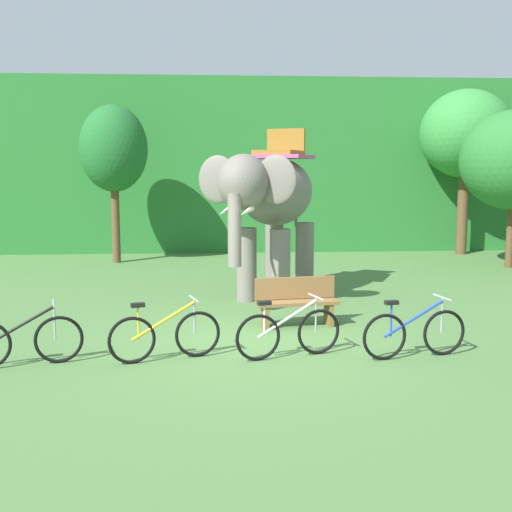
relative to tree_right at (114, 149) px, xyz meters
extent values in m
plane|color=#4C753D|center=(3.65, -9.38, -3.45)|extent=(80.00, 80.00, 0.00)
cube|color=#28702D|center=(3.65, 5.05, -0.47)|extent=(36.00, 6.00, 5.96)
cylinder|color=brown|center=(0.00, 0.00, -2.30)|extent=(0.25, 0.25, 2.31)
ellipsoid|color=#1E6028|center=(0.00, 0.00, 0.03)|extent=(2.04, 2.04, 2.61)
cylinder|color=brown|center=(11.40, 1.22, -2.09)|extent=(0.35, 0.35, 2.72)
ellipsoid|color=#338438|center=(11.40, 1.22, 0.58)|extent=(3.02, 3.02, 2.91)
cylinder|color=brown|center=(11.64, -1.79, -2.53)|extent=(0.23, 0.23, 1.84)
ellipsoid|color=slate|center=(4.42, -5.40, -1.10)|extent=(2.50, 3.22, 1.50)
cylinder|color=slate|center=(4.38, -6.38, -2.65)|extent=(0.44, 0.44, 1.60)
cylinder|color=slate|center=(3.69, -6.05, -2.65)|extent=(0.44, 0.44, 1.60)
cylinder|color=slate|center=(5.15, -4.75, -2.65)|extent=(0.44, 0.44, 1.60)
cylinder|color=slate|center=(4.45, -4.42, -2.65)|extent=(0.44, 0.44, 1.60)
ellipsoid|color=slate|center=(3.57, -7.21, -0.85)|extent=(1.37, 1.42, 1.10)
ellipsoid|color=slate|center=(4.19, -7.34, -0.80)|extent=(0.83, 0.50, 0.96)
ellipsoid|color=slate|center=(3.07, -6.81, -0.80)|extent=(0.83, 0.50, 0.96)
cylinder|color=slate|center=(3.38, -7.62, -1.75)|extent=(0.26, 0.26, 1.40)
cone|color=beige|center=(3.60, -7.67, -1.40)|extent=(0.35, 0.56, 0.21)
cone|color=beige|center=(3.20, -7.48, -1.40)|extent=(0.35, 0.56, 0.21)
cube|color=#BF4C8C|center=(4.46, -5.31, -0.32)|extent=(1.76, 1.74, 0.08)
cube|color=olive|center=(4.46, -5.31, -0.23)|extent=(1.28, 1.38, 0.10)
cube|color=olive|center=(4.67, -4.86, 0.05)|extent=(0.86, 0.47, 0.56)
cylinder|color=slate|center=(5.02, -4.12, -1.55)|extent=(0.08, 0.08, 0.90)
torus|color=black|center=(0.68, -10.37, -3.10)|extent=(0.70, 0.23, 0.71)
cylinder|color=black|center=(0.17, -10.50, -2.85)|extent=(0.95, 0.29, 0.54)
cylinder|color=#9E9EA3|center=(0.63, -10.38, -2.82)|extent=(0.03, 0.03, 0.55)
cylinder|color=#9E9EA3|center=(0.63, -10.38, -2.55)|extent=(0.17, 0.51, 0.03)
torus|color=black|center=(1.76, -10.49, -3.10)|extent=(0.69, 0.25, 0.71)
torus|color=black|center=(2.71, -10.20, -3.10)|extent=(0.69, 0.25, 0.71)
cylinder|color=yellow|center=(2.21, -10.35, -2.85)|extent=(0.94, 0.32, 0.54)
cylinder|color=yellow|center=(1.85, -10.46, -2.84)|extent=(0.03, 0.03, 0.52)
cube|color=black|center=(1.85, -10.46, -2.58)|extent=(0.22, 0.15, 0.06)
cylinder|color=#9E9EA3|center=(2.67, -10.21, -2.82)|extent=(0.03, 0.03, 0.55)
cylinder|color=#9E9EA3|center=(2.67, -10.21, -2.55)|extent=(0.18, 0.51, 0.03)
torus|color=black|center=(3.62, -10.46, -3.10)|extent=(0.70, 0.25, 0.71)
torus|color=black|center=(4.58, -10.18, -3.10)|extent=(0.70, 0.25, 0.71)
cylinder|color=silver|center=(4.07, -10.33, -2.85)|extent=(0.94, 0.31, 0.54)
cylinder|color=silver|center=(3.71, -10.43, -2.84)|extent=(0.03, 0.03, 0.52)
cube|color=black|center=(3.71, -10.43, -2.58)|extent=(0.22, 0.15, 0.06)
cylinder|color=#9E9EA3|center=(4.53, -10.20, -2.82)|extent=(0.03, 0.03, 0.55)
cylinder|color=#9E9EA3|center=(4.53, -10.20, -2.55)|extent=(0.18, 0.51, 0.03)
torus|color=black|center=(5.51, -10.56, -3.10)|extent=(0.71, 0.18, 0.71)
torus|color=black|center=(6.49, -10.37, -3.10)|extent=(0.71, 0.18, 0.71)
cylinder|color=blue|center=(5.98, -10.47, -2.85)|extent=(0.96, 0.23, 0.54)
cylinder|color=blue|center=(5.61, -10.54, -2.84)|extent=(0.03, 0.03, 0.52)
cube|color=black|center=(5.61, -10.54, -2.58)|extent=(0.22, 0.14, 0.06)
cylinder|color=#9E9EA3|center=(6.44, -10.38, -2.82)|extent=(0.03, 0.03, 0.55)
cylinder|color=#9E9EA3|center=(6.44, -10.38, -2.55)|extent=(0.13, 0.52, 0.03)
cube|color=brown|center=(4.48, -8.45, -3.00)|extent=(1.54, 0.60, 0.06)
cube|color=brown|center=(4.46, -8.27, -2.76)|extent=(1.49, 0.27, 0.40)
cube|color=brown|center=(5.07, -8.37, -3.23)|extent=(0.13, 0.37, 0.45)
cube|color=brown|center=(3.89, -8.53, -3.23)|extent=(0.13, 0.37, 0.45)
camera|label=1|loc=(2.95, -19.64, -0.62)|focal=44.47mm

